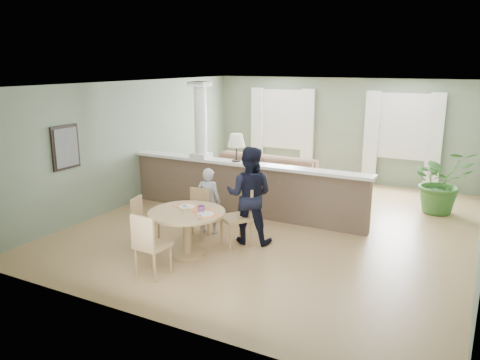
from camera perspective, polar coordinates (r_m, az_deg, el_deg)
The scene contains 12 objects.
ground at distance 9.26m, azimuth 4.74°, elevation -5.32°, with size 8.00×8.00×0.00m, color tan.
room_shell at distance 9.42m, azimuth 6.31°, elevation 6.32°, with size 7.02×8.02×2.71m.
pony_wall at distance 9.64m, azimuth -0.10°, elevation -0.11°, with size 5.32×0.38×2.70m.
sofa at distance 10.83m, azimuth 2.26°, elevation 0.19°, with size 3.22×1.26×0.94m, color brown.
houseplant at distance 10.60m, azimuth 23.33°, elevation -0.13°, with size 1.22×1.06×1.36m, color #336528.
dining_table at distance 7.63m, azimuth -6.41°, elevation -4.92°, with size 1.24×1.24×0.85m.
chair_far_boy at distance 8.46m, azimuth -5.15°, elevation -3.77°, with size 0.45×0.45×0.88m.
chair_far_man at distance 8.04m, azimuth -0.04°, elevation -4.11°, with size 0.64×0.64×1.01m.
chair_near at distance 6.97m, azimuth -11.03°, elevation -7.50°, with size 0.46×0.46×0.98m.
chair_side at distance 8.25m, azimuth -11.79°, elevation -4.65°, with size 0.45×0.45×0.84m.
child_person at distance 8.59m, azimuth -3.85°, elevation -2.54°, with size 0.45×0.30×1.23m, color #98989D.
man_person at distance 8.08m, azimuth 1.14°, elevation -1.87°, with size 0.83×0.65×1.70m, color black.
Camera 1 is at (3.38, -8.06, 3.08)m, focal length 35.00 mm.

